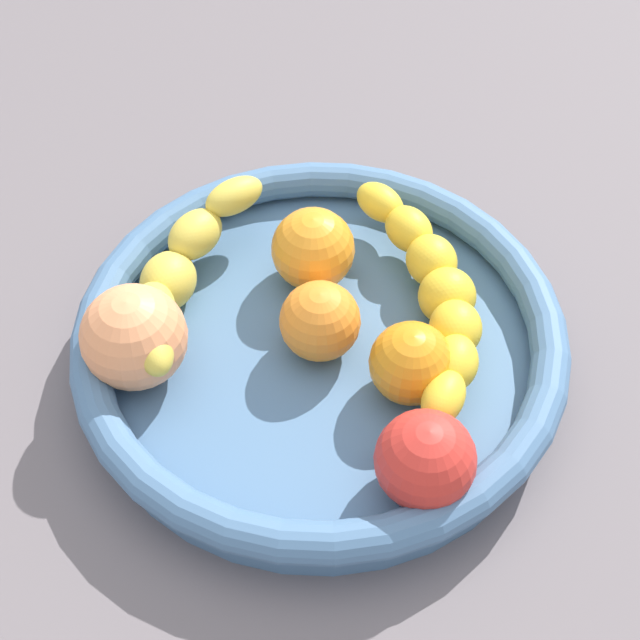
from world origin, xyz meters
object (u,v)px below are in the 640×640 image
Objects in this scene: orange_front at (411,363)px; tomato_red at (425,460)px; banana_draped_right at (178,273)px; peach_blush at (134,337)px; fruit_bowl at (320,344)px; orange_mid_right at (313,249)px; orange_mid_left at (323,325)px; banana_draped_left at (434,293)px.

orange_front is 7.84cm from tomato_red.
peach_blush is at bearing -135.74° from banana_draped_right.
orange_mid_right reaches higher than fruit_bowl.
fruit_bowl is at bearing -47.73° from banana_draped_right.
orange_mid_right is 0.85× the size of peach_blush.
orange_front is at bearing -56.36° from fruit_bowl.
fruit_bowl is 11.52cm from banana_draped_right.
orange_mid_left is at bearing -17.73° from peach_blush.
banana_draped_left is at bearing -6.61° from fruit_bowl.
orange_mid_right is (-1.57, 12.29, 0.24)cm from orange_front.
orange_mid_left is 13.05cm from peach_blush.
orange_mid_right is 0.97× the size of tomato_red.
fruit_bowl is 13.57cm from tomato_red.
tomato_red reaches higher than banana_draped_right.
orange_mid_left is at bearing -82.62° from fruit_bowl.
peach_blush is at bearing 149.75° from orange_front.
fruit_bowl is at bearing 173.39° from banana_draped_left.
orange_mid_right is (2.36, 6.73, 0.25)cm from orange_mid_left.
peach_blush is at bearing 162.27° from orange_mid_left.
tomato_red is at bearing -68.43° from banana_draped_right.
banana_draped_left is 9.63cm from orange_mid_right.
banana_draped_right is 2.09× the size of peach_blush.
orange_mid_right is 15.03cm from peach_blush.
orange_mid_right is at bearing 85.81° from tomato_red.
tomato_red is 21.42cm from peach_blush.
orange_mid_right is 19.57cm from tomato_red.
orange_front and orange_mid_left have the same top height.
banana_draped_left reaches higher than fruit_bowl.
fruit_bowl is at bearing 123.64° from orange_front.
orange_mid_left reaches higher than fruit_bowl.
banana_draped_right is 2.68× the size of orange_mid_left.
orange_mid_right is at bearing 70.66° from orange_mid_left.
fruit_bowl is 6.14× the size of orange_mid_left.
banana_draped_left is 6.85cm from orange_front.
tomato_red reaches higher than orange_mid_left.
peach_blush reaches higher than fruit_bowl.
orange_mid_left is 0.89× the size of tomato_red.
orange_front is at bearing -133.19° from banana_draped_left.
orange_mid_left is at bearing -48.96° from banana_draped_right.
orange_mid_left is 0.78× the size of peach_blush.
orange_mid_left is at bearing 94.16° from tomato_red.
orange_mid_right is at bearing 69.01° from fruit_bowl.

